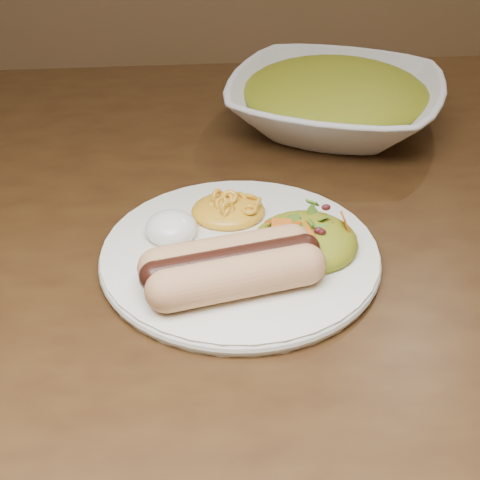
{
  "coord_description": "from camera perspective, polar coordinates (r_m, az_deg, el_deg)",
  "views": [
    {
      "loc": [
        0.07,
        -0.59,
        1.12
      ],
      "look_at": [
        0.11,
        -0.09,
        0.77
      ],
      "focal_mm": 50.0,
      "sensor_mm": 36.0,
      "label": 1
    }
  ],
  "objects": [
    {
      "name": "taco_salad",
      "position": [
        0.62,
        5.66,
        0.62
      ],
      "size": [
        0.1,
        0.09,
        0.04
      ],
      "rotation": [
        0.0,
        0.0,
        0.22
      ],
      "color": "#AC700A",
      "rests_on": "plate"
    },
    {
      "name": "plate",
      "position": [
        0.63,
        0.0,
        -1.26
      ],
      "size": [
        0.31,
        0.31,
        0.01
      ],
      "primitive_type": "cylinder",
      "rotation": [
        0.0,
        0.0,
        -0.23
      ],
      "color": "silver",
      "rests_on": "table"
    },
    {
      "name": "sour_cream",
      "position": [
        0.64,
        -5.93,
        1.56
      ],
      "size": [
        0.06,
        0.06,
        0.03
      ],
      "primitive_type": "ellipsoid",
      "rotation": [
        0.0,
        0.0,
        -0.14
      ],
      "color": "white",
      "rests_on": "plate"
    },
    {
      "name": "table",
      "position": [
        0.76,
        -8.91,
        -4.0
      ],
      "size": [
        1.6,
        0.9,
        0.75
      ],
      "color": "#3B2610",
      "rests_on": "floor"
    },
    {
      "name": "mac_and_cheese",
      "position": [
        0.67,
        -1.02,
        3.24
      ],
      "size": [
        0.1,
        0.09,
        0.03
      ],
      "primitive_type": "ellipsoid",
      "rotation": [
        0.0,
        0.0,
        0.41
      ],
      "color": "orange",
      "rests_on": "plate"
    },
    {
      "name": "serving_bowl",
      "position": [
        0.88,
        8.08,
        11.41
      ],
      "size": [
        0.35,
        0.35,
        0.07
      ],
      "primitive_type": "imported",
      "rotation": [
        0.0,
        0.0,
        -0.39
      ],
      "color": "white",
      "rests_on": "table"
    },
    {
      "name": "hotdog",
      "position": [
        0.57,
        -0.67,
        -2.18
      ],
      "size": [
        0.14,
        0.09,
        0.04
      ],
      "rotation": [
        0.0,
        0.0,
        0.22
      ],
      "color": "tan",
      "rests_on": "plate"
    },
    {
      "name": "bowl_filling",
      "position": [
        0.88,
        8.17,
        12.44
      ],
      "size": [
        0.24,
        0.24,
        0.06
      ],
      "primitive_type": "ellipsoid",
      "rotation": [
        0.0,
        0.0,
        0.02
      ],
      "color": "#AC700A",
      "rests_on": "serving_bowl"
    }
  ]
}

